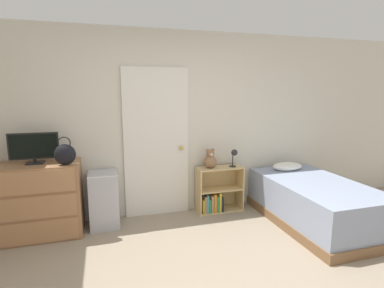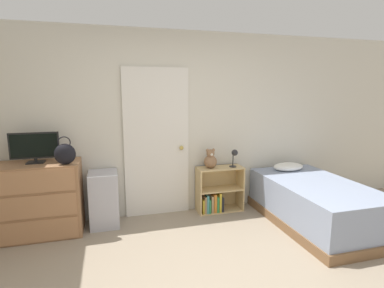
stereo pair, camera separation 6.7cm
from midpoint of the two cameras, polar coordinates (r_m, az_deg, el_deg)
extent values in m
cube|color=beige|center=(4.21, -4.26, 3.73)|extent=(10.00, 0.06, 2.55)
cube|color=silver|center=(4.16, -6.28, 0.16)|extent=(0.90, 0.04, 2.05)
sphere|color=gold|center=(4.20, -1.57, -0.73)|extent=(0.06, 0.06, 0.06)
cube|color=#996B47|center=(4.10, -26.69, -9.39)|extent=(0.98, 0.50, 0.89)
cube|color=#AB774F|center=(3.97, -27.06, -14.63)|extent=(0.90, 0.01, 0.26)
cube|color=#AB774F|center=(3.86, -27.42, -10.63)|extent=(0.90, 0.01, 0.26)
cube|color=#AB774F|center=(3.77, -27.78, -6.42)|extent=(0.90, 0.01, 0.26)
cube|color=black|center=(4.00, -27.16, -3.10)|extent=(0.19, 0.16, 0.01)
cylinder|color=black|center=(4.00, -27.20, -2.71)|extent=(0.04, 0.04, 0.04)
cube|color=black|center=(3.97, -27.40, -0.25)|extent=(0.54, 0.02, 0.31)
cube|color=black|center=(3.95, -27.44, -0.28)|extent=(0.51, 0.01, 0.27)
ellipsoid|color=black|center=(3.75, -22.57, -1.80)|extent=(0.24, 0.13, 0.24)
torus|color=black|center=(3.72, -22.71, 0.28)|extent=(0.14, 0.01, 0.14)
cube|color=#ADADB7|center=(4.09, -15.96, -10.04)|extent=(0.36, 0.40, 0.71)
cube|color=tan|center=(4.33, 1.67, -8.93)|extent=(0.02, 0.28, 0.65)
cube|color=tan|center=(4.56, 9.57, -8.10)|extent=(0.02, 0.28, 0.65)
cube|color=tan|center=(4.55, 5.65, -12.33)|extent=(0.63, 0.28, 0.02)
cube|color=tan|center=(4.43, 5.72, -8.52)|extent=(0.63, 0.28, 0.02)
cube|color=tan|center=(4.34, 5.79, -4.54)|extent=(0.63, 0.28, 0.02)
cube|color=tan|center=(4.56, 5.09, -8.00)|extent=(0.67, 0.01, 0.65)
cube|color=gold|center=(4.38, 2.38, -11.64)|extent=(0.02, 0.18, 0.20)
cube|color=tan|center=(4.39, 2.70, -11.27)|extent=(0.02, 0.21, 0.24)
cube|color=teal|center=(4.41, 3.07, -11.05)|extent=(0.03, 0.24, 0.26)
cube|color=#338C4C|center=(4.40, 3.61, -11.53)|extent=(0.03, 0.17, 0.20)
cube|color=tan|center=(4.40, 4.09, -11.22)|extent=(0.03, 0.16, 0.25)
cube|color=orange|center=(4.43, 4.56, -10.96)|extent=(0.04, 0.19, 0.27)
cube|color=#338C4C|center=(4.43, 5.10, -11.22)|extent=(0.03, 0.16, 0.23)
cube|color=gold|center=(4.45, 5.51, -10.80)|extent=(0.03, 0.19, 0.28)
cube|color=black|center=(4.46, 5.97, -11.17)|extent=(0.03, 0.17, 0.21)
sphere|color=#8C6647|center=(4.27, 3.98, -3.37)|extent=(0.18, 0.18, 0.18)
sphere|color=#8C6647|center=(4.24, 4.00, -1.77)|extent=(0.11, 0.11, 0.11)
sphere|color=silver|center=(4.20, 4.22, -2.01)|extent=(0.04, 0.04, 0.04)
sphere|color=#8C6647|center=(4.22, 3.46, -1.23)|extent=(0.05, 0.05, 0.05)
sphere|color=#8C6647|center=(4.25, 4.55, -1.17)|extent=(0.05, 0.05, 0.05)
cylinder|color=#262628|center=(4.39, 8.21, -4.25)|extent=(0.10, 0.10, 0.01)
cylinder|color=#262628|center=(4.36, 8.24, -3.08)|extent=(0.01, 0.01, 0.17)
sphere|color=#262628|center=(4.33, 8.58, -1.64)|extent=(0.09, 0.09, 0.09)
cube|color=brown|center=(4.41, 22.66, -13.11)|extent=(1.05, 1.81, 0.12)
cube|color=#8C99B2|center=(4.31, 22.91, -9.62)|extent=(1.02, 1.76, 0.45)
ellipsoid|color=white|center=(4.73, 18.24, -4.14)|extent=(0.47, 0.28, 0.12)
camera|label=1|loc=(0.03, -89.53, 0.08)|focal=28.00mm
camera|label=2|loc=(0.03, 90.47, -0.08)|focal=28.00mm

